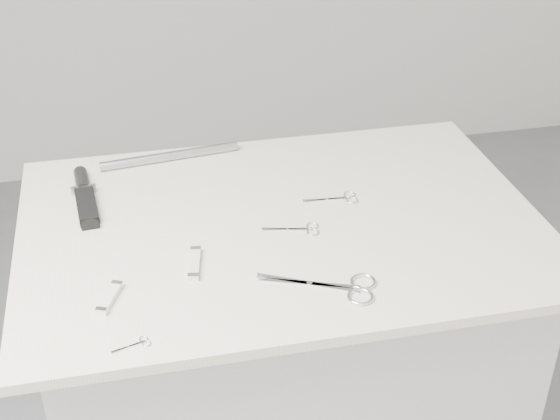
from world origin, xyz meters
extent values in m
cube|color=#B9B9B7|center=(0.00, 0.00, 0.45)|extent=(0.90, 0.60, 0.90)
cube|color=beige|center=(0.00, 0.00, 0.91)|extent=(1.00, 0.70, 0.02)
cube|color=silver|center=(0.00, -0.21, 0.92)|extent=(0.17, 0.10, 0.00)
cylinder|color=silver|center=(0.00, -0.21, 0.92)|extent=(0.01, 0.01, 0.00)
torus|color=silver|center=(0.09, -0.23, 0.92)|extent=(0.05, 0.05, 0.01)
torus|color=silver|center=(0.08, -0.26, 0.92)|extent=(0.05, 0.05, 0.01)
cube|color=silver|center=(0.00, -0.03, 0.92)|extent=(0.09, 0.03, 0.00)
cylinder|color=silver|center=(0.00, -0.03, 0.92)|extent=(0.01, 0.01, 0.00)
torus|color=silver|center=(0.05, -0.03, 0.92)|extent=(0.02, 0.02, 0.00)
torus|color=silver|center=(0.05, -0.05, 0.92)|extent=(0.02, 0.02, 0.00)
cube|color=silver|center=(0.11, 0.06, 0.92)|extent=(0.10, 0.02, 0.00)
cylinder|color=silver|center=(0.11, 0.06, 0.92)|extent=(0.01, 0.01, 0.00)
torus|color=silver|center=(0.16, 0.06, 0.92)|extent=(0.03, 0.03, 0.00)
torus|color=silver|center=(0.15, 0.04, 0.92)|extent=(0.03, 0.03, 0.00)
cube|color=silver|center=(-0.31, -0.30, 0.92)|extent=(0.05, 0.02, 0.00)
cylinder|color=silver|center=(-0.31, -0.30, 0.92)|extent=(0.00, 0.00, 0.00)
torus|color=silver|center=(-0.28, -0.29, 0.92)|extent=(0.01, 0.01, 0.00)
torus|color=silver|center=(-0.28, -0.30, 0.92)|extent=(0.01, 0.01, 0.00)
cube|color=black|center=(-0.37, 0.13, 0.93)|extent=(0.05, 0.13, 0.02)
cube|color=#93959B|center=(-0.37, 0.19, 0.93)|extent=(0.05, 0.01, 0.02)
cylinder|color=black|center=(-0.38, 0.23, 0.93)|extent=(0.03, 0.08, 0.03)
cube|color=silver|center=(-0.33, -0.18, 0.92)|extent=(0.05, 0.08, 0.01)
cube|color=silver|center=(-0.32, -0.15, 0.93)|extent=(0.02, 0.02, 0.01)
cube|color=silver|center=(-0.35, -0.21, 0.93)|extent=(0.02, 0.02, 0.01)
cube|color=silver|center=(-0.18, -0.11, 0.93)|extent=(0.03, 0.09, 0.01)
cube|color=silver|center=(-0.18, -0.07, 0.93)|extent=(0.02, 0.01, 0.01)
cube|color=silver|center=(-0.19, -0.15, 0.93)|extent=(0.02, 0.01, 0.01)
cylinder|color=#93959B|center=(-0.19, 0.30, 0.93)|extent=(0.31, 0.06, 0.02)
camera|label=1|loc=(-0.28, -1.24, 1.73)|focal=50.00mm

